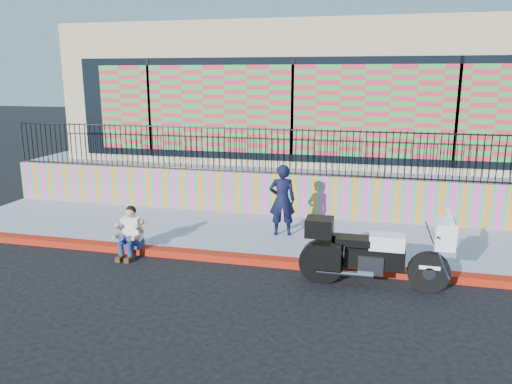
% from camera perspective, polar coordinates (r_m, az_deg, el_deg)
% --- Properties ---
extents(ground, '(90.00, 90.00, 0.00)m').
position_cam_1_polar(ground, '(10.36, 0.01, -8.17)').
color(ground, black).
rests_on(ground, ground).
extents(red_curb, '(16.00, 0.30, 0.15)m').
position_cam_1_polar(red_curb, '(10.33, 0.01, -7.78)').
color(red_curb, '#9E1C0B').
rests_on(red_curb, ground).
extents(sidewalk, '(16.00, 3.00, 0.15)m').
position_cam_1_polar(sidewalk, '(11.85, 1.92, -5.00)').
color(sidewalk, '#969CB4').
rests_on(sidewalk, ground).
extents(mural_wall, '(16.00, 0.20, 1.10)m').
position_cam_1_polar(mural_wall, '(13.19, 3.38, -0.30)').
color(mural_wall, '#FF439D').
rests_on(mural_wall, sidewalk).
extents(metal_fence, '(15.80, 0.04, 1.20)m').
position_cam_1_polar(metal_fence, '(12.97, 3.44, 4.65)').
color(metal_fence, black).
rests_on(metal_fence, mural_wall).
extents(elevated_platform, '(16.00, 10.00, 1.25)m').
position_cam_1_polar(elevated_platform, '(18.14, 6.32, 3.13)').
color(elevated_platform, '#969CB4').
rests_on(elevated_platform, ground).
extents(storefront_building, '(14.00, 8.06, 4.00)m').
position_cam_1_polar(storefront_building, '(17.66, 6.44, 11.42)').
color(storefront_building, tan).
rests_on(storefront_building, elevated_platform).
extents(police_motorcycle, '(2.64, 0.87, 1.64)m').
position_cam_1_polar(police_motorcycle, '(9.30, 13.09, -6.53)').
color(police_motorcycle, black).
rests_on(police_motorcycle, ground).
extents(police_officer, '(0.68, 0.53, 1.66)m').
position_cam_1_polar(police_officer, '(11.46, 3.00, -0.92)').
color(police_officer, black).
rests_on(police_officer, sidewalk).
extents(seated_man, '(0.54, 0.71, 1.06)m').
position_cam_1_polar(seated_man, '(10.91, -14.28, -4.97)').
color(seated_man, navy).
rests_on(seated_man, ground).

